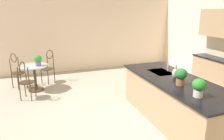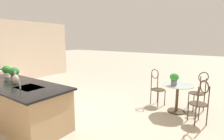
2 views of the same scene
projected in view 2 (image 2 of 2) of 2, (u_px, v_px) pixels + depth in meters
ground_plane at (58, 112)px, 4.56m from camera, size 40.00×40.00×0.00m
kitchen_island at (17, 103)px, 3.96m from camera, size 2.80×1.06×0.92m
bistro_table at (177, 96)px, 4.53m from camera, size 0.80×0.80×0.74m
chair_near_window at (157, 85)px, 5.05m from camera, size 0.52×0.50×1.04m
chair_by_island at (200, 100)px, 3.83m from camera, size 0.54×0.54×1.04m
chair_toward_desk at (199, 89)px, 4.66m from camera, size 0.53×0.53×1.04m
sink_faucet at (20, 84)px, 3.41m from camera, size 0.02×0.02×0.22m
potted_plant_on_table at (174, 78)px, 4.39m from camera, size 0.22×0.22×0.31m
potted_plant_counter_far at (7, 71)px, 4.50m from camera, size 0.21×0.21×0.30m
potted_plant_counter_near at (14, 73)px, 4.13m from camera, size 0.23×0.23×0.32m
vase_on_counter at (16, 79)px, 3.82m from camera, size 0.13×0.13×0.29m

